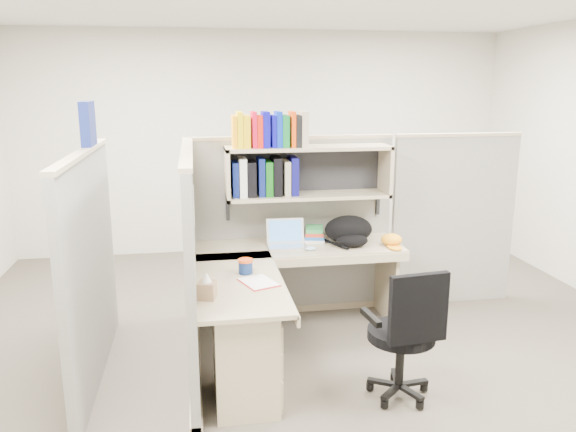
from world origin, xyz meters
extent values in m
plane|color=#38322B|center=(0.00, 0.00, 0.00)|extent=(6.00, 6.00, 0.00)
plane|color=beige|center=(0.00, 3.00, 1.35)|extent=(6.00, 0.00, 6.00)
cube|color=slate|center=(0.00, 0.90, 0.80)|extent=(1.80, 0.06, 1.60)
cube|color=tan|center=(0.00, 0.90, 1.61)|extent=(1.80, 0.08, 0.03)
cube|color=slate|center=(-0.90, 0.00, 0.80)|extent=(0.06, 1.80, 1.60)
cube|color=tan|center=(-0.90, 0.00, 1.61)|extent=(0.08, 1.80, 0.03)
cube|color=slate|center=(-1.60, 0.00, 0.80)|extent=(0.06, 1.80, 1.60)
cube|color=slate|center=(1.55, 0.90, 0.80)|extent=(1.20, 0.06, 1.60)
cube|color=navy|center=(-1.60, 0.35, 1.79)|extent=(0.07, 0.27, 0.32)
cube|color=white|center=(-0.87, 0.15, 1.20)|extent=(0.00, 0.21, 0.28)
cube|color=tan|center=(0.10, 0.70, 1.55)|extent=(1.40, 0.34, 0.03)
cube|color=tan|center=(0.10, 0.70, 1.14)|extent=(1.40, 0.34, 0.03)
cube|color=tan|center=(-0.58, 0.70, 1.34)|extent=(0.03, 0.34, 0.44)
cube|color=tan|center=(0.78, 0.70, 1.34)|extent=(0.03, 0.34, 0.44)
cube|color=black|center=(0.10, 0.86, 1.34)|extent=(1.38, 0.01, 0.41)
cube|color=#FF9F05|center=(-0.52, 0.68, 1.69)|extent=(0.03, 0.20, 0.26)
cube|color=yellow|center=(-0.48, 0.68, 1.71)|extent=(0.05, 0.20, 0.29)
cube|color=#EAB804|center=(-0.42, 0.68, 1.69)|extent=(0.06, 0.20, 0.26)
cube|color=red|center=(-0.36, 0.68, 1.71)|extent=(0.04, 0.20, 0.29)
cube|color=red|center=(-0.32, 0.68, 1.69)|extent=(0.05, 0.20, 0.26)
cube|color=#080599|center=(-0.27, 0.68, 1.71)|extent=(0.06, 0.20, 0.29)
cube|color=#070598|center=(-0.20, 0.68, 1.69)|extent=(0.04, 0.20, 0.26)
cube|color=#0524AA|center=(-0.16, 0.68, 1.71)|extent=(0.04, 0.20, 0.29)
cube|color=#075F23|center=(-0.11, 0.68, 1.69)|extent=(0.06, 0.20, 0.26)
cube|color=#E33D05|center=(-0.04, 0.68, 1.71)|extent=(0.04, 0.20, 0.29)
cube|color=black|center=(0.00, 0.68, 1.69)|extent=(0.05, 0.20, 0.26)
cube|color=tan|center=(0.05, 0.68, 1.71)|extent=(0.06, 0.20, 0.29)
cube|color=#07124C|center=(-0.52, 0.72, 1.30)|extent=(0.05, 0.24, 0.29)
cube|color=silver|center=(-0.46, 0.72, 1.31)|extent=(0.06, 0.24, 0.32)
cube|color=black|center=(-0.39, 0.72, 1.30)|extent=(0.07, 0.24, 0.29)
cube|color=#07114C|center=(-0.30, 0.72, 1.31)|extent=(0.05, 0.24, 0.32)
cube|color=#0A4C0E|center=(-0.24, 0.72, 1.30)|extent=(0.06, 0.24, 0.29)
cube|color=black|center=(-0.17, 0.72, 1.31)|extent=(0.07, 0.24, 0.32)
cube|color=gray|center=(-0.09, 0.72, 1.30)|extent=(0.05, 0.24, 0.29)
cube|color=#080852|center=(-0.03, 0.72, 1.31)|extent=(0.06, 0.24, 0.32)
cube|color=tan|center=(0.00, 0.57, 0.71)|extent=(1.74, 0.60, 0.03)
cube|color=tan|center=(-0.57, -0.20, 0.71)|extent=(0.60, 1.34, 0.03)
cube|color=tan|center=(0.00, 0.27, 0.68)|extent=(1.74, 0.02, 0.07)
cube|color=tan|center=(-0.27, -0.20, 0.68)|extent=(0.02, 1.34, 0.07)
cube|color=tan|center=(-0.57, -0.55, 0.34)|extent=(0.40, 0.55, 0.68)
cube|color=tan|center=(-0.36, -0.55, 0.54)|extent=(0.02, 0.50, 0.16)
cube|color=tan|center=(-0.36, -0.55, 0.36)|extent=(0.02, 0.50, 0.16)
cube|color=tan|center=(-0.36, -0.55, 0.14)|extent=(0.02, 0.50, 0.22)
cube|color=#B2B2B7|center=(-0.35, -0.55, 0.54)|extent=(0.01, 0.12, 0.01)
cube|color=tan|center=(0.80, 0.60, 0.35)|extent=(0.03, 0.55, 0.70)
cylinder|color=navy|center=(-0.51, -0.06, 0.78)|extent=(0.10, 0.10, 0.09)
cylinder|color=#DA4714|center=(-0.51, -0.06, 0.83)|extent=(0.11, 0.11, 0.02)
ellipsoid|color=#99BDDA|center=(0.07, 0.42, 0.75)|extent=(0.10, 0.07, 0.04)
cylinder|color=white|center=(-0.02, 0.77, 0.78)|extent=(0.09, 0.09, 0.11)
cylinder|color=black|center=(0.46, -0.67, 0.46)|extent=(0.45, 0.45, 0.07)
cube|color=black|center=(0.48, -0.87, 0.72)|extent=(0.39, 0.09, 0.45)
cylinder|color=black|center=(0.46, -0.67, 0.27)|extent=(0.06, 0.06, 0.39)
cylinder|color=black|center=(0.46, -0.67, 0.05)|extent=(0.43, 0.43, 0.10)
cube|color=black|center=(0.24, -0.69, 0.60)|extent=(0.07, 0.26, 0.04)
cube|color=black|center=(0.68, -0.64, 0.60)|extent=(0.07, 0.26, 0.04)
camera|label=1|loc=(-0.85, -3.93, 2.07)|focal=35.00mm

